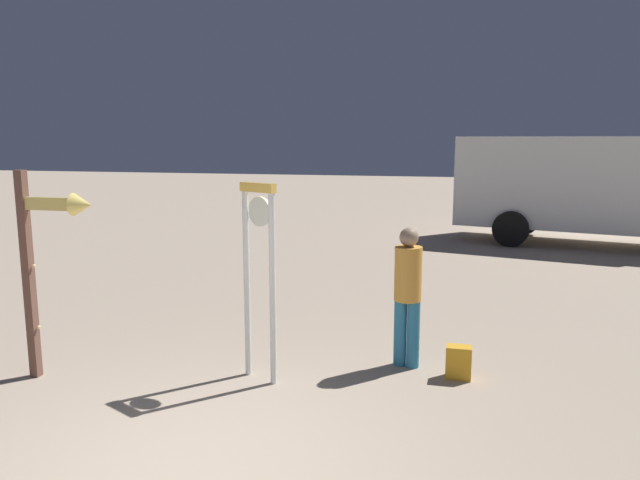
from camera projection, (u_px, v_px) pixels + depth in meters
ground_plane at (188, 477)px, 4.88m from camera, size 80.00×80.00×0.00m
standing_clock at (259, 263)px, 6.67m from camera, size 0.47×0.29×2.23m
arrow_sign at (48, 245)px, 6.65m from camera, size 0.91×0.26×2.37m
person_near_clock at (408, 290)px, 7.12m from camera, size 0.32×0.32×1.68m
backpack at (459, 362)px, 6.88m from camera, size 0.29×0.23×0.38m
box_truck_near at (595, 185)px, 15.24m from camera, size 7.43×3.75×2.76m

